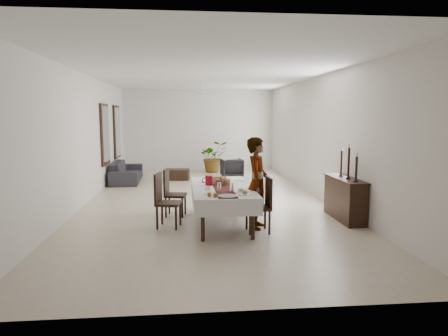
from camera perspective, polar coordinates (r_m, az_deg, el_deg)
floor at (r=10.41m, az=-2.49°, el=-4.54°), size 6.00×12.00×0.00m
ceiling at (r=10.23m, az=-2.59°, el=13.27°), size 6.00×12.00×0.02m
wall_back at (r=16.19m, az=-3.61°, el=5.44°), size 6.00×0.02×3.20m
wall_front at (r=4.24m, az=1.55°, el=-0.13°), size 6.00×0.02×3.20m
wall_left at (r=10.48m, az=-19.19°, el=3.97°), size 0.02×12.00×3.20m
wall_right at (r=10.77m, az=13.66°, el=4.26°), size 0.02×12.00×3.20m
dining_table_top at (r=8.01m, az=-0.32°, el=-2.88°), size 1.01×2.40×0.05m
table_leg_fl at (r=6.96m, az=-3.05°, el=-7.65°), size 0.07×0.07×0.70m
table_leg_fr at (r=7.05m, az=4.16°, el=-7.45°), size 0.07×0.07×0.70m
table_leg_bl at (r=9.17m, az=-3.74°, el=-3.96°), size 0.07×0.07×0.70m
table_leg_br at (r=9.24m, az=1.73°, el=-3.85°), size 0.07×0.07×0.70m
tablecloth_top at (r=8.01m, az=-0.32°, el=-2.67°), size 1.19×2.58×0.01m
tablecloth_drape_left at (r=8.00m, az=-4.49°, el=-3.75°), size 0.03×2.58×0.30m
tablecloth_drape_right at (r=8.11m, az=3.80°, el=-3.59°), size 0.03×2.58×0.30m
tablecloth_drape_near at (r=6.79m, az=0.72°, el=-5.76°), size 1.18×0.02×0.30m
tablecloth_drape_far at (r=9.29m, az=-1.07°, el=-2.16°), size 1.18×0.02×0.30m
table_runner at (r=8.01m, az=-0.32°, el=-2.61°), size 0.37×2.50×0.00m
red_pitcher at (r=8.12m, az=-2.18°, el=-1.78°), size 0.15×0.15×0.20m
pitcher_handle at (r=8.11m, az=-2.77°, el=-1.78°), size 0.12×0.02×0.12m
wine_glass_near at (r=7.37m, az=1.09°, el=-2.83°), size 0.07×0.07×0.17m
wine_glass_mid at (r=7.44m, az=-0.68°, el=-2.73°), size 0.07×0.07×0.17m
wine_glass_far at (r=8.04m, az=0.00°, el=-1.96°), size 0.07×0.07×0.17m
teacup_right at (r=7.45m, az=2.42°, el=-3.15°), size 0.09×0.09×0.06m
saucer_right at (r=7.45m, az=2.42°, el=-3.34°), size 0.15×0.15×0.01m
teacup_left at (r=7.63m, az=-2.31°, el=-2.90°), size 0.09×0.09×0.06m
saucer_left at (r=7.64m, az=-2.31°, el=-3.07°), size 0.15×0.15×0.01m
plate_near_right at (r=7.17m, az=3.00°, el=-3.76°), size 0.24×0.24×0.01m
bread_near_right at (r=7.16m, az=3.00°, el=-3.55°), size 0.09×0.09×0.09m
plate_near_left at (r=7.25m, az=-2.12°, el=-3.63°), size 0.24×0.24×0.01m
plate_far_left at (r=8.52m, az=-2.81°, el=-1.97°), size 0.24×0.24×0.01m
serving_tray at (r=6.98m, az=0.50°, el=-4.04°), size 0.36×0.36×0.02m
jam_jar_a at (r=6.92m, az=-1.28°, el=-3.90°), size 0.06×0.06×0.07m
jam_jar_b at (r=6.98m, az=-2.14°, el=-3.82°), size 0.06×0.06×0.07m
fruit_basket at (r=8.25m, az=-0.14°, el=-1.98°), size 0.30×0.30×0.10m
fruit_red at (r=8.26m, az=0.05°, el=-1.44°), size 0.09×0.09×0.09m
fruit_green at (r=8.26m, az=-0.44°, el=-1.43°), size 0.08×0.08×0.08m
fruit_yellow at (r=8.19m, az=-0.11°, el=-1.51°), size 0.08×0.08×0.08m
chair_right_near_seat at (r=7.49m, az=4.87°, el=-5.70°), size 0.45×0.45×0.05m
chair_right_near_leg_fl at (r=7.42m, az=6.51°, el=-7.78°), size 0.05×0.05×0.43m
chair_right_near_leg_fr at (r=7.76m, az=5.89°, el=-7.10°), size 0.05×0.05×0.43m
chair_right_near_leg_bl at (r=7.34m, az=3.76°, el=-7.91°), size 0.05×0.05×0.43m
chair_right_near_leg_br at (r=7.69m, az=3.25°, el=-7.21°), size 0.05×0.05×0.43m
chair_right_near_back at (r=7.47m, az=6.40°, el=-3.41°), size 0.05×0.44×0.56m
chair_right_far_seat at (r=8.83m, az=2.79°, el=-3.49°), size 0.55×0.55×0.05m
chair_right_far_leg_fl at (r=8.69m, az=3.96°, el=-5.41°), size 0.05×0.05×0.46m
chair_right_far_leg_fr at (r=9.06m, az=4.06°, el=-4.88°), size 0.05×0.05×0.46m
chair_right_far_leg_bl at (r=8.71m, az=1.45°, el=-5.36°), size 0.05×0.05×0.46m
chair_right_far_leg_br at (r=9.08m, az=1.65°, el=-4.83°), size 0.05×0.05×0.46m
chair_right_far_back at (r=8.77m, az=4.18°, el=-1.48°), size 0.14×0.46×0.59m
chair_left_near_seat at (r=7.85m, az=-7.91°, el=-5.04°), size 0.53×0.53×0.05m
chair_left_near_leg_fl at (r=8.13m, az=-8.83°, el=-6.43°), size 0.05×0.05×0.45m
chair_left_near_leg_fr at (r=7.78m, az=-9.54°, el=-7.07°), size 0.05×0.05×0.45m
chair_left_near_leg_bl at (r=8.04m, az=-6.27°, el=-6.54°), size 0.05×0.05×0.45m
chair_left_near_leg_br at (r=7.69m, az=-6.87°, el=-7.19°), size 0.05×0.05×0.45m
chair_left_near_back at (r=7.84m, az=-9.41°, el=-2.78°), size 0.13×0.45×0.57m
chair_left_far_seat at (r=8.72m, az=-6.94°, el=-3.88°), size 0.50×0.50×0.05m
chair_left_far_leg_fl at (r=8.98m, az=-7.82°, el=-5.14°), size 0.05×0.05×0.43m
chair_left_far_leg_fr at (r=8.64m, az=-8.31°, el=-5.64°), size 0.05×0.05×0.43m
chair_left_far_leg_bl at (r=8.91m, az=-5.57°, el=-5.20°), size 0.05×0.05×0.43m
chair_left_far_leg_br at (r=8.57m, az=-5.98°, el=-5.71°), size 0.05×0.05×0.43m
chair_left_far_back at (r=8.71m, az=-8.25°, el=-1.94°), size 0.11×0.43×0.55m
woman at (r=7.68m, az=4.77°, el=-2.16°), size 0.60×0.74×1.76m
sideboard_body at (r=8.76m, az=16.83°, el=-4.30°), size 0.38×1.42×0.85m
sideboard_top at (r=8.68m, az=16.93°, el=-1.46°), size 0.42×1.47×0.03m
candlestick_near_base at (r=8.20m, az=18.31°, el=-1.82°), size 0.09×0.09×0.03m
candlestick_near_shaft at (r=8.17m, az=18.38°, el=-0.08°), size 0.05×0.05×0.47m
candlestick_near_candle at (r=8.14m, az=18.46°, el=1.83°), size 0.03×0.03×0.08m
candlestick_mid_base at (r=8.55m, az=17.30°, el=-1.42°), size 0.09×0.09×0.03m
candlestick_mid_shaft at (r=8.51m, az=17.38°, el=0.72°), size 0.05×0.05×0.61m
candlestick_mid_candle at (r=8.47m, az=17.47°, el=3.04°), size 0.03×0.03×0.08m
candlestick_far_base at (r=8.89m, az=16.37°, el=-1.05°), size 0.09×0.09×0.03m
candlestick_far_shaft at (r=8.86m, az=16.43°, el=0.70°), size 0.05×0.05×0.52m
candlestick_far_candle at (r=8.83m, az=16.50°, el=2.62°), size 0.03×0.03×0.08m
sofa at (r=13.61m, az=-13.74°, el=-0.49°), size 0.96×2.29×0.66m
armchair at (r=14.07m, az=1.12°, el=-0.01°), size 0.79×0.81×0.67m
coffee_table at (r=13.69m, az=-6.75°, el=-0.92°), size 0.87×0.64×0.36m
potted_plant at (r=15.42m, az=-1.55°, el=1.64°), size 1.29×1.19×1.20m
mirror_frame_near at (r=12.62m, az=-16.65°, el=4.59°), size 0.06×1.05×1.85m
mirror_glass_near at (r=12.61m, az=-16.50°, el=4.59°), size 0.01×0.90×1.70m
mirror_frame_far at (r=14.68m, az=-15.07°, el=5.00°), size 0.06×1.05×1.85m
mirror_glass_far at (r=14.68m, az=-14.93°, el=5.01°), size 0.01×0.90×1.70m
fan_rod at (r=13.21m, az=-3.25°, el=11.51°), size 0.04×0.04×0.20m
fan_hub at (r=13.20m, az=-3.24°, el=10.65°), size 0.16×0.16×0.08m
fan_blade_n at (r=13.55m, az=-3.30°, el=10.56°), size 0.10×0.55×0.01m
fan_blade_s at (r=12.85m, az=-3.18°, el=10.73°), size 0.10×0.55×0.01m
fan_blade_e at (r=13.22m, az=-1.70°, el=10.65°), size 0.55×0.10×0.01m
fan_blade_w at (r=13.19m, az=-4.79°, el=10.63°), size 0.55×0.10×0.01m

